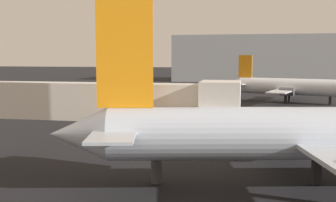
# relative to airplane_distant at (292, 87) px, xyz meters

# --- Properties ---
(airplane_distant) EXTENTS (25.23, 19.00, 8.37)m
(airplane_distant) POSITION_rel_airplane_distant_xyz_m (0.00, 0.00, 0.00)
(airplane_distant) COLOR silver
(airplane_distant) RESTS_ON ground_plane
(jet_bridge) EXTENTS (22.38, 2.85, 6.59)m
(jet_bridge) POSITION_rel_airplane_distant_xyz_m (-17.49, -49.65, 2.25)
(jet_bridge) COLOR silver
(jet_bridge) RESTS_ON ground_plane
(terminal_building) EXTENTS (70.61, 21.25, 14.97)m
(terminal_building) POSITION_rel_airplane_distant_xyz_m (2.46, 65.61, 4.68)
(terminal_building) COLOR #999EA3
(terminal_building) RESTS_ON ground_plane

